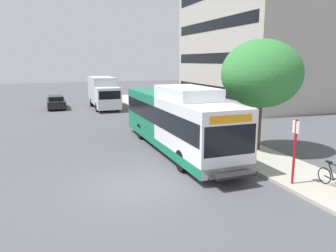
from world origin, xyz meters
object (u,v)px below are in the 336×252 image
object	(u,v)px
transit_bus	(176,120)
parked_car_far_lane	(56,102)
bus_stop_sign_pole	(295,147)
bicycle_parked	(336,178)
box_truck_background	(103,92)
street_tree_near_stop	(261,74)

from	to	relation	value
transit_bus	parked_car_far_lane	xyz separation A→B (m)	(-5.76, 19.54, -1.04)
bus_stop_sign_pole	bicycle_parked	bearing A→B (deg)	-40.11
box_truck_background	parked_car_far_lane	bearing A→B (deg)	160.58
parked_car_far_lane	bus_stop_sign_pole	bearing A→B (deg)	-73.07
transit_bus	bus_stop_sign_pole	world-z (taller)	transit_bus
transit_bus	box_truck_background	bearing A→B (deg)	93.29
parked_car_far_lane	box_truck_background	bearing A→B (deg)	-19.42
parked_car_far_lane	box_truck_background	size ratio (longest dim) A/B	0.64
bus_stop_sign_pole	street_tree_near_stop	size ratio (longest dim) A/B	0.44
bus_stop_sign_pole	parked_car_far_lane	size ratio (longest dim) A/B	0.58
street_tree_near_stop	parked_car_far_lane	bearing A→B (deg)	114.67
transit_bus	street_tree_near_stop	bearing A→B (deg)	-25.09
street_tree_near_stop	bicycle_parked	bearing A→B (deg)	-96.36
box_truck_background	street_tree_near_stop	bearing A→B (deg)	-75.48
street_tree_near_stop	parked_car_far_lane	xyz separation A→B (m)	(-9.86, 21.46, -3.61)
bicycle_parked	box_truck_background	bearing A→B (deg)	99.89
transit_bus	parked_car_far_lane	distance (m)	20.40
transit_bus	bus_stop_sign_pole	xyz separation A→B (m)	(2.25, -6.78, -0.05)
street_tree_near_stop	transit_bus	bearing A→B (deg)	154.91
bus_stop_sign_pole	parked_car_far_lane	world-z (taller)	bus_stop_sign_pole
bicycle_parked	street_tree_near_stop	size ratio (longest dim) A/B	0.30
parked_car_far_lane	transit_bus	bearing A→B (deg)	-73.57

